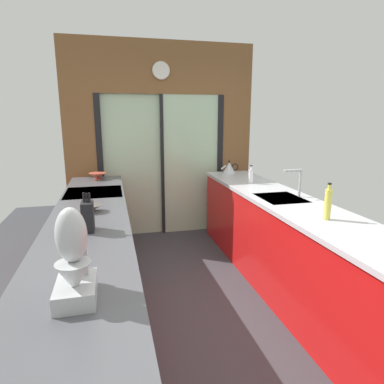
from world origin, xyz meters
The scene contains 13 objects.
ground_plane centered at (0.00, 0.60, -0.01)m, with size 5.04×7.60×0.02m, color #38383D.
back_wall_unit centered at (0.00, 2.40, 1.52)m, with size 2.64×0.12×2.70m.
left_counter_run centered at (-0.91, 0.13, 0.47)m, with size 0.62×3.80×0.92m.
right_counter_run centered at (0.91, 0.30, 0.46)m, with size 0.62×3.80×0.92m.
sink_faucet centered at (1.06, 0.55, 1.10)m, with size 0.19×0.02×0.28m.
oven_range centered at (-0.91, 1.25, 0.46)m, with size 0.60×0.60×0.92m.
mixing_bowl_near centered at (-0.89, 0.48, 0.95)m, with size 0.18×0.18×0.06m.
mixing_bowl_far centered at (-0.89, 1.99, 0.96)m, with size 0.22×0.22×0.08m.
knife_block centered at (-0.89, -0.01, 1.03)m, with size 0.08×0.14×0.28m.
stand_mixer centered at (-0.89, -0.92, 1.08)m, with size 0.17×0.27×0.42m.
kettle centered at (0.89, 2.04, 1.00)m, with size 0.26×0.18×0.18m.
soap_bottle_near centered at (0.89, -0.17, 1.05)m, with size 0.05×0.05×0.29m.
soap_bottle_far centered at (0.89, 1.29, 1.01)m, with size 0.06×0.06×0.22m.
Camera 1 is at (-0.71, -2.33, 1.70)m, focal length 31.14 mm.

